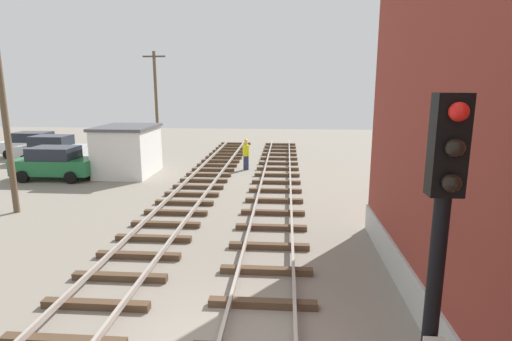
# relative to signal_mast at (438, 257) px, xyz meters

# --- Properties ---
(track_centre) EXTENTS (2.50, 56.01, 0.32)m
(track_centre) POSITION_rel_signal_mast_xyz_m (-5.99, 2.38, -2.99)
(track_centre) COLOR #4C3826
(track_centre) RESTS_ON ground
(signal_mast) EXTENTS (0.36, 0.40, 4.93)m
(signal_mast) POSITION_rel_signal_mast_xyz_m (0.00, 0.00, 0.00)
(signal_mast) COLOR black
(signal_mast) RESTS_ON ground
(control_hut) EXTENTS (3.00, 3.80, 2.76)m
(control_hut) POSITION_rel_signal_mast_xyz_m (-10.64, 17.63, -1.73)
(control_hut) COLOR silver
(control_hut) RESTS_ON ground
(parked_car_green) EXTENTS (4.20, 2.04, 1.76)m
(parked_car_green) POSITION_rel_signal_mast_xyz_m (-14.08, 16.13, -2.22)
(parked_car_green) COLOR #1E6B38
(parked_car_green) RESTS_ON ground
(parked_car_silver) EXTENTS (4.20, 2.04, 1.76)m
(parked_car_silver) POSITION_rel_signal_mast_xyz_m (-17.02, 20.85, -2.22)
(parked_car_silver) COLOR #B7B7BC
(parked_car_silver) RESTS_ON ground
(parked_car_white) EXTENTS (4.20, 2.04, 1.76)m
(parked_car_white) POSITION_rel_signal_mast_xyz_m (-19.44, 22.62, -2.22)
(parked_car_white) COLOR silver
(parked_car_white) RESTS_ON ground
(utility_pole_near) EXTENTS (1.80, 0.24, 8.47)m
(utility_pole_near) POSITION_rel_signal_mast_xyz_m (-12.45, 10.44, 1.31)
(utility_pole_near) COLOR brown
(utility_pole_near) RESTS_ON ground
(utility_pole_far) EXTENTS (1.80, 0.24, 7.57)m
(utility_pole_far) POSITION_rel_signal_mast_xyz_m (-12.15, 27.85, 0.86)
(utility_pole_far) COLOR brown
(utility_pole_far) RESTS_ON ground
(track_worker_foreground) EXTENTS (0.40, 0.40, 1.87)m
(track_worker_foreground) POSITION_rel_signal_mast_xyz_m (-4.10, 19.36, -2.19)
(track_worker_foreground) COLOR #262D4C
(track_worker_foreground) RESTS_ON ground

